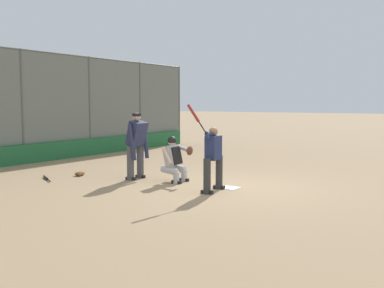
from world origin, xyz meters
name	(u,v)px	position (x,y,z in m)	size (l,w,h in m)	color
ground_plane	(230,188)	(0.00, 0.00, 0.00)	(160.00, 160.00, 0.00)	#9E7F5B
home_plate_marker	(230,188)	(0.00, 0.00, 0.01)	(0.43, 0.43, 0.01)	white
backstop_fence	(22,104)	(0.00, -8.06, 2.04)	(18.64, 0.08, 3.91)	#515651
padding_wall	(26,154)	(0.00, -7.96, 0.33)	(18.19, 0.18, 0.66)	#236638
bleachers_beyond	(50,137)	(-3.42, -10.92, 0.59)	(12.99, 3.05, 1.80)	slate
batter_at_plate	(213,157)	(0.57, -0.14, 0.83)	(1.02, 0.57, 2.07)	#333333
catcher_behind_plate	(175,158)	(0.04, -1.63, 0.63)	(0.66, 0.77, 1.21)	#B7B7BC
umpire_home	(137,143)	(0.25, -2.76, 0.98)	(0.74, 0.46, 1.82)	#4C4C51
spare_bat_by_padding	(46,178)	(1.66, -4.81, 0.03)	(0.48, 0.81, 0.07)	black
fielding_glove_on_dirt	(80,174)	(0.74, -4.48, 0.06)	(0.33, 0.25, 0.12)	brown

